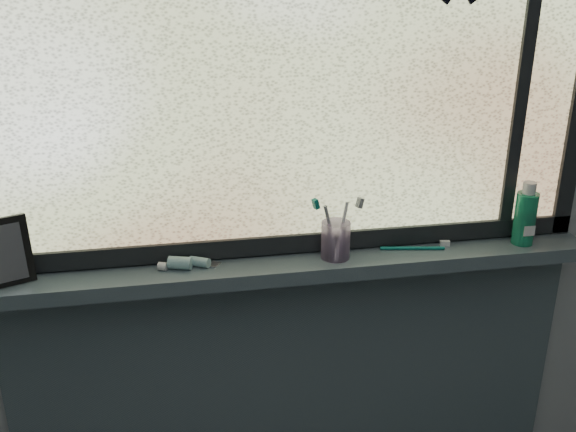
{
  "coord_description": "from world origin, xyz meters",
  "views": [
    {
      "loc": [
        -0.3,
        -0.27,
        1.76
      ],
      "look_at": [
        -0.06,
        1.05,
        1.22
      ],
      "focal_mm": 40.0,
      "sensor_mm": 36.0,
      "label": 1
    }
  ],
  "objects_px": {
    "toothbrush_cup": "(336,240)",
    "mouthwash_bottle": "(526,213)",
    "vanity_mirror": "(1,253)",
    "cream_tube": "(528,218)"
  },
  "relations": [
    {
      "from": "toothbrush_cup",
      "to": "cream_tube",
      "type": "relative_size",
      "value": 1.04
    },
    {
      "from": "vanity_mirror",
      "to": "cream_tube",
      "type": "distance_m",
      "value": 1.38
    },
    {
      "from": "mouthwash_bottle",
      "to": "vanity_mirror",
      "type": "bearing_deg",
      "value": -179.97
    },
    {
      "from": "mouthwash_bottle",
      "to": "toothbrush_cup",
      "type": "bearing_deg",
      "value": 179.58
    },
    {
      "from": "vanity_mirror",
      "to": "toothbrush_cup",
      "type": "bearing_deg",
      "value": -21.93
    },
    {
      "from": "mouthwash_bottle",
      "to": "cream_tube",
      "type": "distance_m",
      "value": 0.02
    },
    {
      "from": "toothbrush_cup",
      "to": "vanity_mirror",
      "type": "bearing_deg",
      "value": -179.68
    },
    {
      "from": "mouthwash_bottle",
      "to": "cream_tube",
      "type": "relative_size",
      "value": 1.52
    },
    {
      "from": "toothbrush_cup",
      "to": "mouthwash_bottle",
      "type": "xyz_separation_m",
      "value": [
        0.54,
        -0.0,
        0.04
      ]
    },
    {
      "from": "vanity_mirror",
      "to": "cream_tube",
      "type": "height_order",
      "value": "vanity_mirror"
    }
  ]
}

